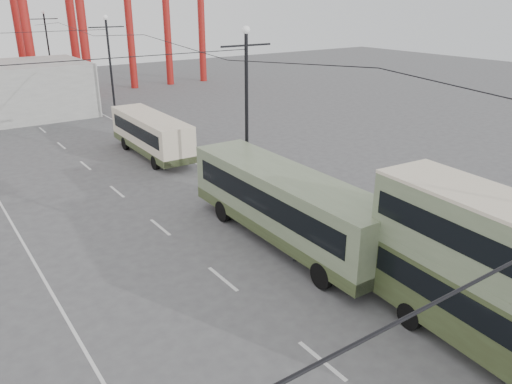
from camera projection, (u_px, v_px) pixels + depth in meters
road_markings at (134, 203)px, 27.82m from camera, size 12.52×120.00×0.01m
lamp_post_mid at (247, 112)px, 28.27m from camera, size 3.20×0.44×9.32m
lamp_post_far at (111, 69)px, 45.06m from camera, size 3.20×0.44×9.32m
lamp_post_distant at (49, 50)px, 61.85m from camera, size 3.20×0.44×9.32m
single_decker_green at (285, 204)px, 22.81m from camera, size 2.95×12.05×3.39m
single_decker_cream at (151, 134)px, 35.57m from camera, size 2.59×9.51×2.94m
pedestrian at (297, 242)px, 21.55m from camera, size 0.75×0.64×1.74m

